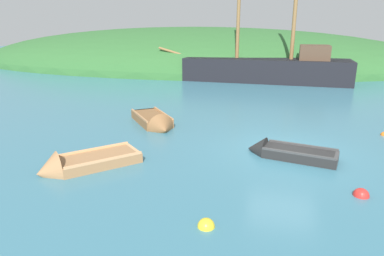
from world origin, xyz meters
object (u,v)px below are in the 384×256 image
Objects in this scene: buoy_yellow at (206,227)px; buoy_orange at (384,135)px; rowboat_far at (81,165)px; buoy_red at (361,196)px; sailing_ship at (267,73)px; rowboat_portside at (155,123)px; rowboat_outer_right at (285,154)px.

buoy_orange is at bearing 54.12° from buoy_yellow.
buoy_red is at bearing 134.35° from rowboat_far.
buoy_yellow is (4.48, -2.41, -0.10)m from rowboat_far.
buoy_yellow is (-5.99, -8.27, 0.00)m from buoy_orange.
sailing_ship reaches higher than rowboat_portside.
rowboat_portside is 7.94× the size of buoy_red.
rowboat_portside reaches higher than buoy_orange.
rowboat_outer_right is 6.25m from rowboat_portside.
buoy_orange is at bearing 69.47° from buoy_red.
rowboat_far is at bearing 77.81° from sailing_ship.
sailing_ship is at bearing 124.91° from rowboat_portside.
buoy_orange is at bearing 163.99° from rowboat_far.
sailing_ship reaches higher than buoy_red.
buoy_yellow is at bearing -10.59° from rowboat_portside.
rowboat_far is at bearing 179.62° from buoy_red.
sailing_ship is 54.46× the size of buoy_orange.
sailing_ship is 4.75× the size of rowboat_portside.
sailing_ship is 37.71× the size of buoy_red.
buoy_orange is 10.21m from buoy_yellow.
buoy_yellow is at bearing 82.38° from rowboat_outer_right.
rowboat_outer_right is 5.32m from buoy_orange.
buoy_red is at bearing 101.52° from sailing_ship.
buoy_red is (-2.22, -5.92, 0.00)m from buoy_orange.
rowboat_outer_right is at bearing 27.54° from rowboat_portside.
rowboat_portside is (-5.63, 2.70, 0.03)m from rowboat_outer_right.
sailing_ship is 14.59m from buoy_orange.
sailing_ship reaches higher than rowboat_outer_right.
rowboat_portside is 11.46× the size of buoy_orange.
sailing_ship is 4.99× the size of rowboat_outer_right.
sailing_ship is 22.00m from buoy_yellow.
buoy_orange is 0.69× the size of buoy_red.
buoy_red is (3.77, 2.35, 0.00)m from buoy_yellow.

